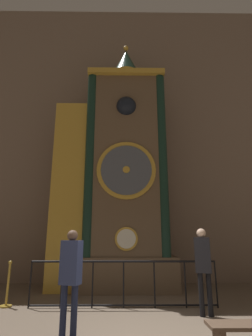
# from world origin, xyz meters

# --- Properties ---
(cathedral_back_wall) EXTENTS (24.00, 0.32, 12.12)m
(cathedral_back_wall) POSITION_xyz_m (-0.09, 5.93, 6.05)
(cathedral_back_wall) COLOR #7A6656
(cathedral_back_wall) RESTS_ON ground_plane
(clock_tower) EXTENTS (4.08, 1.80, 9.14)m
(clock_tower) POSITION_xyz_m (-0.67, 4.49, 3.79)
(clock_tower) COLOR brown
(clock_tower) RESTS_ON ground_plane
(railing_fence) EXTENTS (4.55, 0.05, 1.07)m
(railing_fence) POSITION_xyz_m (-0.37, 2.35, 0.60)
(railing_fence) COLOR black
(railing_fence) RESTS_ON ground_plane
(visitor_near) EXTENTS (0.39, 0.32, 1.76)m
(visitor_near) POSITION_xyz_m (-1.30, 0.40, 1.05)
(visitor_near) COLOR #1B213A
(visitor_near) RESTS_ON ground_plane
(visitor_far) EXTENTS (0.39, 0.32, 1.82)m
(visitor_far) POSITION_xyz_m (1.41, 1.64, 1.10)
(visitor_far) COLOR black
(visitor_far) RESTS_ON ground_plane
(stanchion_post) EXTENTS (0.28, 0.28, 1.06)m
(stanchion_post) POSITION_xyz_m (-3.21, 2.50, 0.35)
(stanchion_post) COLOR #B28E33
(stanchion_post) RESTS_ON ground_plane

